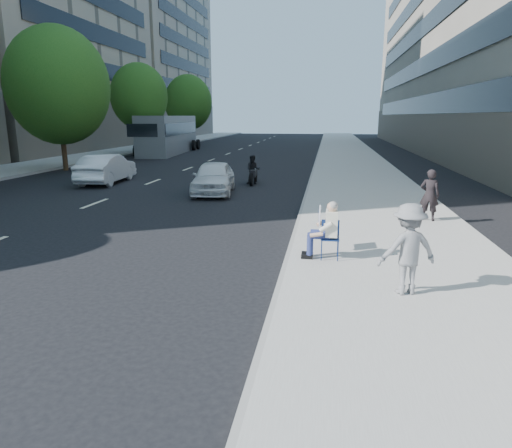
% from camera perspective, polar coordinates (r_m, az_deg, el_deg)
% --- Properties ---
extents(ground, '(160.00, 160.00, 0.00)m').
position_cam_1_polar(ground, '(8.99, -6.52, -8.13)').
color(ground, black).
rests_on(ground, ground).
extents(near_sidewalk, '(5.00, 120.00, 0.15)m').
position_cam_1_polar(near_sidewalk, '(28.29, 12.39, 6.54)').
color(near_sidewalk, '#9D9993').
rests_on(near_sidewalk, ground).
extents(far_sidewalk, '(4.50, 120.00, 0.15)m').
position_cam_1_polar(far_sidewalk, '(34.05, -25.34, 6.68)').
color(far_sidewalk, '#9D9993').
rests_on(far_sidewalk, ground).
extents(far_bldg_north, '(22.00, 28.00, 28.00)m').
position_cam_1_polar(far_bldg_north, '(77.87, -16.83, 20.73)').
color(far_bldg_north, tan).
rests_on(far_bldg_north, ground).
extents(tree_far_c, '(6.00, 6.00, 8.47)m').
position_cam_1_polar(tree_far_c, '(30.61, -23.52, 15.56)').
color(tree_far_c, '#382616').
rests_on(tree_far_c, ground).
extents(tree_far_d, '(4.80, 4.80, 7.65)m').
position_cam_1_polar(tree_far_d, '(41.30, -14.40, 15.19)').
color(tree_far_d, '#382616').
rests_on(tree_far_d, ground).
extents(tree_far_e, '(5.40, 5.40, 7.89)m').
position_cam_1_polar(tree_far_e, '(54.47, -8.47, 14.80)').
color(tree_far_e, '#382616').
rests_on(tree_far_e, ground).
extents(seated_protester, '(0.83, 1.11, 1.31)m').
position_cam_1_polar(seated_protester, '(10.28, 8.67, -0.34)').
color(seated_protester, navy).
rests_on(seated_protester, near_sidewalk).
extents(jogger, '(1.20, 0.90, 1.65)m').
position_cam_1_polar(jogger, '(8.54, 18.45, -3.00)').
color(jogger, gray).
rests_on(jogger, near_sidewalk).
extents(pedestrian_woman, '(0.66, 0.53, 1.58)m').
position_cam_1_polar(pedestrian_woman, '(14.86, 20.87, 3.41)').
color(pedestrian_woman, black).
rests_on(pedestrian_woman, near_sidewalk).
extents(white_sedan_near, '(2.14, 4.25, 1.39)m').
position_cam_1_polar(white_sedan_near, '(19.88, -5.32, 5.83)').
color(white_sedan_near, white).
rests_on(white_sedan_near, ground).
extents(white_sedan_mid, '(1.82, 4.46, 1.44)m').
position_cam_1_polar(white_sedan_mid, '(24.13, -18.19, 6.60)').
color(white_sedan_mid, silver).
rests_on(white_sedan_mid, ground).
extents(motorcycle, '(0.73, 2.05, 1.42)m').
position_cam_1_polar(motorcycle, '(22.53, -0.35, 6.62)').
color(motorcycle, black).
rests_on(motorcycle, ground).
extents(bus, '(3.58, 12.24, 3.30)m').
position_cam_1_polar(bus, '(42.49, -10.84, 10.91)').
color(bus, slate).
rests_on(bus, ground).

